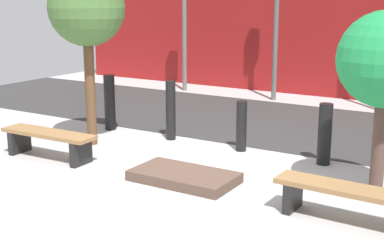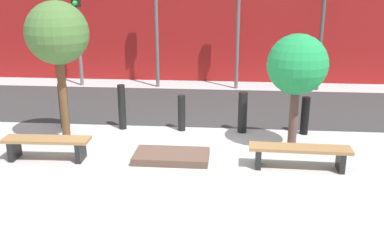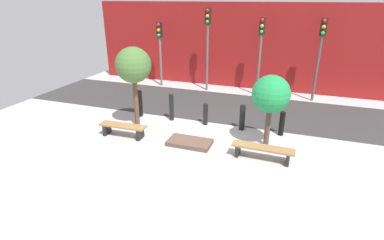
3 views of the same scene
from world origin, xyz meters
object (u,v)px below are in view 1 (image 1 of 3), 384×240
object	(u,v)px
bollard_left	(171,110)
bollard_right	(325,134)
bench_right	(356,198)
traffic_light_west	(184,4)
bollard_far_left	(110,102)
bollard_center	(241,126)
tree_behind_left_bench	(87,10)
bench_left	(49,139)
planter_bed	(184,177)

from	to	relation	value
bollard_left	bollard_right	bearing A→B (deg)	0.00
bench_right	traffic_light_west	distance (m)	9.35
bollard_far_left	bollard_center	size ratio (longest dim) A/B	1.26
bench_right	tree_behind_left_bench	xyz separation A→B (m)	(-4.87, 1.02, 2.01)
bollard_right	bollard_left	bearing A→B (deg)	180.00
bench_left	bench_right	bearing A→B (deg)	-1.76
bollard_right	traffic_light_west	size ratio (longest dim) A/B	0.28
planter_bed	bollard_right	world-z (taller)	bollard_right
bench_left	bench_right	xyz separation A→B (m)	(4.87, -0.00, -0.00)
traffic_light_west	bollard_center	bearing A→B (deg)	-48.58
bench_left	bollard_left	world-z (taller)	bollard_left
bollard_left	bollard_right	xyz separation A→B (m)	(2.84, 0.00, -0.06)
traffic_light_west	bollard_right	bearing A→B (deg)	-39.85
bollard_far_left	bollard_left	xyz separation A→B (m)	(1.42, 0.00, 0.00)
bench_right	bollard_right	size ratio (longest dim) A/B	1.96
bollard_left	bollard_right	world-z (taller)	bollard_left
bollard_right	tree_behind_left_bench	bearing A→B (deg)	-165.66
bench_right	bench_left	bearing A→B (deg)	-178.24
bench_left	bollard_center	bearing A→B (deg)	37.71
bollard_center	planter_bed	bearing A→B (deg)	-90.00
bollard_far_left	bollard_center	bearing A→B (deg)	0.00
bollard_center	bench_right	bearing A→B (deg)	-39.47
bollard_left	bench_right	bearing A→B (deg)	-27.46
bench_left	bollard_right	bearing A→B (deg)	25.70
bench_right	tree_behind_left_bench	size ratio (longest dim) A/B	0.63
bench_right	bollard_far_left	xyz separation A→B (m)	(-5.28, 2.00, 0.22)
bollard_center	bollard_right	world-z (taller)	bollard_right
bench_left	planter_bed	size ratio (longest dim) A/B	1.16
bollard_center	traffic_light_west	world-z (taller)	traffic_light_west
bollard_center	bollard_far_left	bearing A→B (deg)	180.00
tree_behind_left_bench	traffic_light_west	xyz separation A→B (m)	(-1.54, 5.49, 0.03)
bollard_left	bollard_right	size ratio (longest dim) A/B	1.12
bench_left	bollard_right	size ratio (longest dim) A/B	1.77
bench_right	traffic_light_west	bearing A→B (deg)	136.32
bollard_left	bollard_center	bearing A→B (deg)	0.00
tree_behind_left_bench	traffic_light_west	world-z (taller)	traffic_light_west
bollard_center	traffic_light_west	size ratio (longest dim) A/B	0.25
bollard_center	bollard_left	bearing A→B (deg)	180.00
bollard_far_left	bollard_right	world-z (taller)	bollard_far_left
planter_bed	bollard_right	distance (m)	2.33
planter_bed	bench_left	bearing A→B (deg)	-175.30
traffic_light_west	bench_right	bearing A→B (deg)	-45.44
bench_left	bollard_left	bearing A→B (deg)	61.45
bench_right	planter_bed	bearing A→B (deg)	177.06
bollard_far_left	bench_right	bearing A→B (deg)	-20.79
planter_bed	traffic_light_west	xyz separation A→B (m)	(-3.97, 6.31, 2.28)
bollard_far_left	traffic_light_west	size ratio (longest dim) A/B	0.32
bollard_left	planter_bed	bearing A→B (deg)	-51.75
planter_bed	bollard_left	size ratio (longest dim) A/B	1.36
bench_left	tree_behind_left_bench	size ratio (longest dim) A/B	0.57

